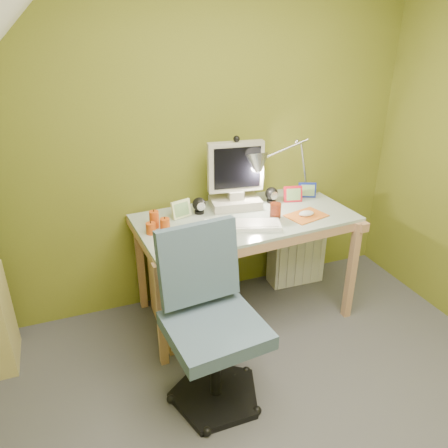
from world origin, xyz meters
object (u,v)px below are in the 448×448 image
object	(u,v)px
desk	(244,266)
desk_lamp	(295,155)
task_chair	(215,327)
radiator	(296,257)
monitor	(236,174)

from	to	relation	value
desk	desk_lamp	distance (m)	0.85
task_chair	radiator	bearing A→B (deg)	36.41
desk_lamp	task_chair	size ratio (longest dim) A/B	0.64
desk	radiator	size ratio (longest dim) A/B	3.33
monitor	task_chair	world-z (taller)	monitor
desk_lamp	task_chair	bearing A→B (deg)	-146.95
task_chair	radiator	size ratio (longest dim) A/B	2.33
desk	desk_lamp	bearing A→B (deg)	18.14
monitor	radiator	distance (m)	0.96
desk	task_chair	distance (m)	0.85
desk	radiator	bearing A→B (deg)	18.92
task_chair	radiator	xyz separation A→B (m)	(1.02, 0.93, -0.29)
task_chair	desk_lamp	bearing A→B (deg)	37.88
monitor	radiator	bearing A→B (deg)	12.14
desk	desk_lamp	size ratio (longest dim) A/B	2.21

